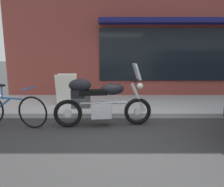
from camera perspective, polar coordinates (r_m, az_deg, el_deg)
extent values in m
plane|color=#2E2E2E|center=(4.25, 3.39, -11.50)|extent=(80.00, 80.00, 0.00)
torus|color=black|center=(4.89, 6.75, -4.74)|extent=(0.62, 0.16, 0.62)
cylinder|color=silver|center=(4.89, 6.75, -4.74)|extent=(0.17, 0.08, 0.16)
torus|color=black|center=(4.79, -11.77, -5.24)|extent=(0.62, 0.16, 0.62)
cylinder|color=silver|center=(4.79, -11.77, -5.24)|extent=(0.17, 0.08, 0.16)
cube|color=silver|center=(4.76, -3.01, -4.49)|extent=(0.47, 0.35, 0.32)
cylinder|color=silver|center=(4.72, -2.43, -2.48)|extent=(1.01, 0.17, 0.06)
ellipsoid|color=black|center=(4.68, -0.01, 1.16)|extent=(0.55, 0.34, 0.26)
cube|color=black|center=(4.66, -5.14, 0.33)|extent=(0.62, 0.31, 0.11)
cube|color=black|center=(4.67, -9.19, 0.00)|extent=(0.30, 0.25, 0.18)
cylinder|color=silver|center=(4.82, 6.84, -1.07)|extent=(0.35, 0.11, 0.67)
cylinder|color=black|center=(4.73, 5.52, 3.65)|extent=(0.11, 0.62, 0.04)
cube|color=silver|center=(4.73, 6.52, 5.82)|extent=(0.18, 0.33, 0.35)
sphere|color=#EAEACC|center=(4.78, 7.37, 1.99)|extent=(0.14, 0.14, 0.14)
cube|color=#B1B1B1|center=(4.94, -8.44, -1.30)|extent=(0.46, 0.25, 0.44)
cube|color=black|center=(5.04, -8.26, -1.04)|extent=(0.37, 0.06, 0.03)
ellipsoid|color=black|center=(4.64, -8.64, 2.20)|extent=(0.51, 0.37, 0.28)
torus|color=black|center=(4.92, -20.50, -4.73)|extent=(0.69, 0.22, 0.71)
cylinder|color=#1E5999|center=(5.19, -25.66, -1.17)|extent=(0.59, 0.19, 0.04)
cylinder|color=#1E5999|center=(5.36, -27.32, -2.70)|extent=(0.46, 0.15, 0.34)
cylinder|color=#1E5999|center=(5.30, -27.40, 0.23)|extent=(0.03, 0.03, 0.30)
ellipsoid|color=black|center=(5.27, -27.54, 1.94)|extent=(0.24, 0.15, 0.06)
cylinder|color=#1E5999|center=(4.84, -21.38, 1.27)|extent=(0.15, 0.47, 0.03)
cube|color=silver|center=(6.19, -12.40, 0.84)|extent=(0.55, 0.19, 0.90)
cube|color=silver|center=(6.40, -11.99, 1.18)|extent=(0.55, 0.19, 0.90)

